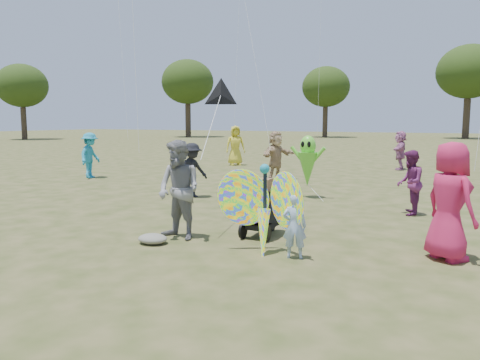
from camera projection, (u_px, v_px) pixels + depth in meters
name	position (u px, v px, depth m)	size (l,w,h in m)	color
ground	(206.00, 265.00, 7.02)	(160.00, 160.00, 0.00)	#51592B
child_girl	(295.00, 226.00, 7.29)	(0.38, 0.25, 1.03)	#98B4D7
adult_man	(179.00, 190.00, 8.44)	(0.88, 0.68, 1.80)	gray
grey_bag	(153.00, 239.00, 8.21)	(0.54, 0.44, 0.17)	slate
crowd_a	(450.00, 201.00, 7.16)	(0.90, 0.58, 1.84)	#C01E4D
crowd_b	(192.00, 170.00, 13.04)	(0.99, 0.57, 1.53)	black
crowd_d	(276.00, 156.00, 16.74)	(1.65, 0.52, 1.78)	tan
crowd_e	(410.00, 183.00, 10.64)	(0.72, 0.56, 1.49)	#6B235A
crowd_g	(235.00, 145.00, 22.44)	(0.93, 0.60, 1.90)	gold
crowd_i	(90.00, 155.00, 17.49)	(1.09, 0.63, 1.69)	teal
crowd_j	(400.00, 150.00, 20.44)	(1.57, 0.50, 1.69)	#AF6498
jogging_stroller	(264.00, 203.00, 8.72)	(0.54, 1.06, 1.09)	black
butterfly_kite	(264.00, 210.00, 7.54)	(1.74, 0.75, 1.66)	#FE2828
delta_kite_rig	(221.00, 96.00, 10.38)	(1.26, 2.49, 1.67)	black
alien_kite	(308.00, 163.00, 12.97)	(1.12, 0.69, 1.74)	#62D632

